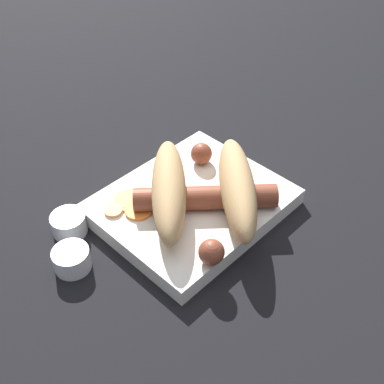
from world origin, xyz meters
TOP-DOWN VIEW (x-y plane):
  - ground_plane at (0.00, 0.00)m, footprint 3.00×3.00m
  - food_tray at (0.00, 0.00)m, footprint 0.23×0.19m
  - bread_roll at (-0.00, 0.02)m, footprint 0.22×0.22m
  - sausage at (-0.00, 0.02)m, footprint 0.15×0.16m
  - pickled_veggies at (0.06, -0.05)m, footprint 0.08×0.07m
  - condiment_cup_near at (0.14, -0.08)m, footprint 0.04×0.04m
  - condiment_cup_far at (0.17, -0.03)m, footprint 0.04×0.04m

SIDE VIEW (x-z plane):
  - ground_plane at x=0.00m, z-range 0.00..0.00m
  - food_tray at x=0.00m, z-range 0.00..0.02m
  - condiment_cup_near at x=0.14m, z-range 0.00..0.03m
  - condiment_cup_far at x=0.17m, z-range 0.00..0.03m
  - pickled_veggies at x=0.06m, z-range 0.02..0.03m
  - sausage at x=0.00m, z-range 0.02..0.05m
  - bread_roll at x=0.00m, z-range 0.02..0.08m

